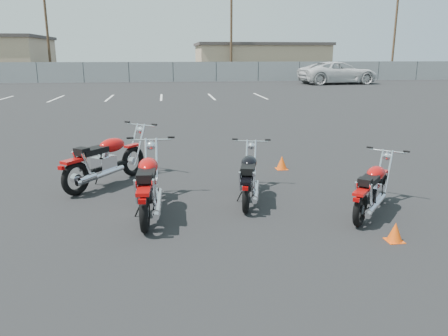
{
  "coord_description": "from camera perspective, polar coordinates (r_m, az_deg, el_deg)",
  "views": [
    {
      "loc": [
        -0.72,
        -6.36,
        2.49
      ],
      "look_at": [
        0.2,
        0.6,
        0.65
      ],
      "focal_mm": 35.0,
      "sensor_mm": 36.0,
      "label": 1
    }
  ],
  "objects": [
    {
      "name": "ground",
      "position": [
        6.87,
        -1.01,
        -6.57
      ],
      "size": [
        120.0,
        120.0,
        0.0
      ],
      "primitive_type": "plane",
      "color": "black",
      "rests_on": "ground"
    },
    {
      "name": "motorcycle_front_red",
      "position": [
        8.75,
        -15.16,
        1.0
      ],
      "size": [
        1.71,
        2.02,
        1.09
      ],
      "color": "black",
      "rests_on": "ground"
    },
    {
      "name": "motorcycle_second_black",
      "position": [
        7.57,
        3.27,
        -1.19
      ],
      "size": [
        0.85,
        1.89,
        0.93
      ],
      "color": "black",
      "rests_on": "ground"
    },
    {
      "name": "motorcycle_third_red",
      "position": [
        6.99,
        -9.83,
        -2.2
      ],
      "size": [
        0.85,
        2.19,
        1.07
      ],
      "color": "black",
      "rests_on": "ground"
    },
    {
      "name": "motorcycle_rear_red",
      "position": [
        7.32,
        18.83,
        -2.61
      ],
      "size": [
        1.47,
        1.64,
        0.91
      ],
      "color": "black",
      "rests_on": "ground"
    },
    {
      "name": "training_cone_near",
      "position": [
        9.79,
        7.56,
        0.71
      ],
      "size": [
        0.25,
        0.25,
        0.3
      ],
      "color": "#F6510C",
      "rests_on": "ground"
    },
    {
      "name": "training_cone_far",
      "position": [
        6.46,
        21.45,
        -7.78
      ],
      "size": [
        0.23,
        0.23,
        0.27
      ],
      "color": "#F6510C",
      "rests_on": "ground"
    },
    {
      "name": "chainlink_fence",
      "position": [
        41.4,
        -6.67,
        12.36
      ],
      "size": [
        80.06,
        0.06,
        1.8
      ],
      "color": "gray",
      "rests_on": "ground"
    },
    {
      "name": "tan_building_east",
      "position": [
        51.5,
        4.64,
        13.91
      ],
      "size": [
        14.4,
        9.4,
        3.7
      ],
      "color": "tan",
      "rests_on": "ground"
    },
    {
      "name": "utility_pole_b",
      "position": [
        47.77,
        -22.09,
        16.27
      ],
      "size": [
        1.8,
        0.24,
        9.0
      ],
      "color": "#402D1D",
      "rests_on": "ground"
    },
    {
      "name": "utility_pole_c",
      "position": [
        45.91,
        0.95,
        17.4
      ],
      "size": [
        1.8,
        0.24,
        9.0
      ],
      "color": "#402D1D",
      "rests_on": "ground"
    },
    {
      "name": "utility_pole_d",
      "position": [
        52.59,
        21.41,
        16.09
      ],
      "size": [
        1.8,
        0.24,
        9.0
      ],
      "color": "#402D1D",
      "rests_on": "ground"
    },
    {
      "name": "parking_line_stripes",
      "position": [
        26.54,
        -11.47,
        9.0
      ],
      "size": [
        15.12,
        4.0,
        0.01
      ],
      "color": "silver",
      "rests_on": "ground"
    },
    {
      "name": "white_van",
      "position": [
        39.46,
        14.74,
        12.72
      ],
      "size": [
        3.92,
        8.05,
        2.95
      ],
      "primitive_type": "imported",
      "rotation": [
        0.0,
        0.0,
        1.68
      ],
      "color": "silver",
      "rests_on": "ground"
    }
  ]
}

